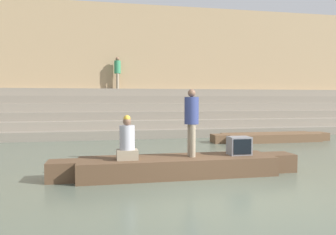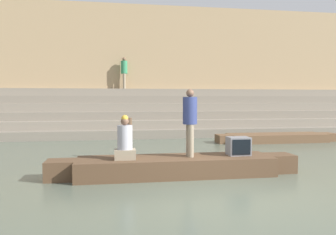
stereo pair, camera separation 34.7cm
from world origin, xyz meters
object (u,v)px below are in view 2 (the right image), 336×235
at_px(person_rowing, 125,142).
at_px(tv_set, 238,146).
at_px(rowboat_main, 176,166).
at_px(person_standing, 190,118).
at_px(person_on_steps, 124,71).
at_px(mooring_post, 129,139).
at_px(moored_boat_shore, 277,137).

xyz_separation_m(person_rowing, tv_set, (2.84, 0.12, -0.18)).
relative_size(rowboat_main, person_rowing, 5.84).
distance_m(person_standing, person_on_steps, 11.22).
relative_size(tv_set, mooring_post, 0.42).
height_order(tv_set, mooring_post, mooring_post).
distance_m(person_rowing, moored_boat_shore, 8.83).
distance_m(person_rowing, mooring_post, 2.41).
bearing_deg(moored_boat_shore, person_on_steps, 145.66).
distance_m(moored_boat_shore, person_on_steps, 9.06).
bearing_deg(rowboat_main, tv_set, 0.14).
bearing_deg(mooring_post, person_rowing, -94.84).
bearing_deg(moored_boat_shore, person_standing, -127.40).
relative_size(moored_boat_shore, mooring_post, 4.18).
relative_size(rowboat_main, person_standing, 3.68).
xyz_separation_m(moored_boat_shore, mooring_post, (-6.55, -3.26, 0.46)).
bearing_deg(person_on_steps, tv_set, 0.53).
height_order(tv_set, moored_boat_shore, tv_set).
bearing_deg(person_standing, moored_boat_shore, 35.03).
xyz_separation_m(rowboat_main, person_on_steps, (-0.94, 10.99, 3.23)).
height_order(person_standing, tv_set, person_standing).
bearing_deg(tv_set, moored_boat_shore, 54.37).
bearing_deg(person_standing, mooring_post, 109.67).
bearing_deg(tv_set, person_rowing, -177.92).
bearing_deg(person_standing, person_on_steps, 84.92).
bearing_deg(moored_boat_shore, rowboat_main, -129.14).
distance_m(person_standing, person_rowing, 1.68).
relative_size(tv_set, moored_boat_shore, 0.10).
relative_size(person_rowing, moored_boat_shore, 0.19).
bearing_deg(person_on_steps, rowboat_main, -7.69).
height_order(moored_boat_shore, person_on_steps, person_on_steps).
relative_size(person_standing, tv_set, 3.03).
bearing_deg(person_rowing, moored_boat_shore, 41.09).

